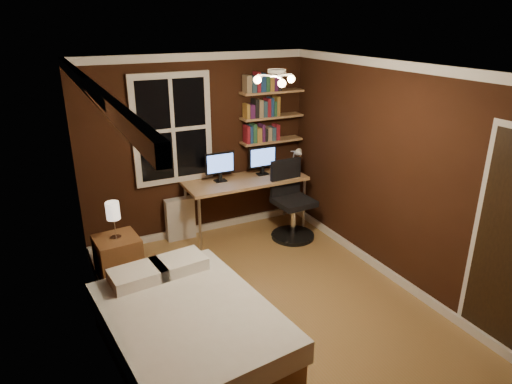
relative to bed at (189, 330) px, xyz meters
name	(u,v)px	position (x,y,z in m)	size (l,w,h in m)	color
floor	(269,306)	(1.00, 0.34, -0.27)	(4.20, 4.20, 0.00)	olive
wall_back	(198,148)	(1.00, 2.44, 0.98)	(3.20, 0.04, 2.50)	black
wall_left	(101,230)	(-0.60, 0.34, 0.98)	(0.04, 4.20, 2.50)	black
wall_right	(395,175)	(2.60, 0.34, 0.98)	(0.04, 4.20, 2.50)	black
ceiling	(272,68)	(1.00, 0.34, 2.23)	(3.20, 4.20, 0.02)	white
window	(172,129)	(0.65, 2.41, 1.28)	(1.06, 0.06, 1.46)	silver
ceiling_fixture	(277,81)	(1.00, 0.24, 2.13)	(0.44, 0.44, 0.18)	beige
bookshelf_lower	(271,141)	(2.08, 2.32, 0.98)	(0.92, 0.22, 0.03)	tan
books_row_lower	(272,132)	(2.08, 2.32, 1.11)	(0.54, 0.16, 0.23)	maroon
bookshelf_middle	(272,117)	(2.08, 2.32, 1.33)	(0.92, 0.22, 0.03)	tan
books_row_middle	(272,108)	(2.08, 2.32, 1.46)	(0.54, 0.16, 0.23)	navy
bookshelf_upper	(272,92)	(2.08, 2.32, 1.68)	(0.92, 0.22, 0.03)	tan
books_row_upper	(272,82)	(2.08, 2.32, 1.81)	(0.48, 0.16, 0.23)	#285F3D
bed	(189,330)	(0.00, 0.00, 0.00)	(1.53, 1.99, 0.63)	brown
nightstand	(119,261)	(-0.33, 1.53, 0.02)	(0.47, 0.47, 0.59)	brown
bedside_lamp	(114,220)	(-0.33, 1.53, 0.54)	(0.15, 0.15, 0.43)	white
radiator	(180,219)	(0.66, 2.33, 0.03)	(0.40, 0.14, 0.60)	beige
desk	(246,183)	(1.56, 2.10, 0.48)	(1.71, 0.64, 0.81)	tan
monitor_left	(220,167)	(1.22, 2.19, 0.75)	(0.42, 0.12, 0.41)	black
monitor_right	(262,161)	(1.87, 2.19, 0.75)	(0.42, 0.12, 0.41)	black
desk_lamp	(295,161)	(2.26, 1.93, 0.76)	(0.14, 0.32, 0.44)	silver
office_chair	(291,208)	(2.08, 1.71, 0.16)	(0.60, 0.60, 1.09)	black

